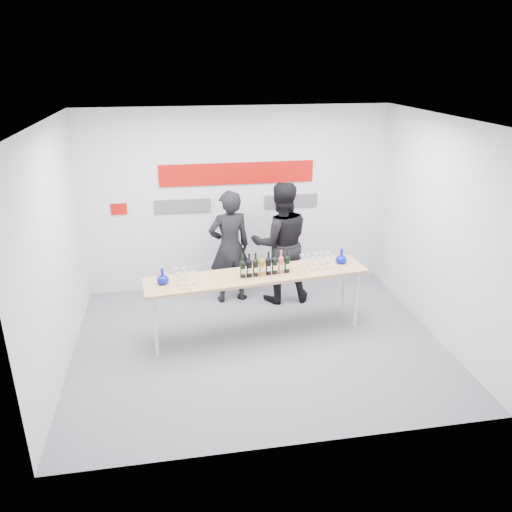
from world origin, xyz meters
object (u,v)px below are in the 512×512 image
at_px(tasting_table, 257,279).
at_px(mic_stand, 242,274).
at_px(presenter_left, 230,247).
at_px(presenter_right, 281,243).

distance_m(tasting_table, mic_stand, 1.23).
xyz_separation_m(tasting_table, presenter_left, (-0.24, 1.12, 0.06)).
height_order(tasting_table, mic_stand, mic_stand).
distance_m(presenter_right, mic_stand, 0.82).
relative_size(presenter_right, mic_stand, 1.38).
bearing_deg(presenter_right, presenter_left, -7.00).
bearing_deg(presenter_left, mic_stand, 179.47).
bearing_deg(presenter_right, mic_stand, -12.26).
height_order(presenter_right, mic_stand, presenter_right).
xyz_separation_m(tasting_table, mic_stand, (-0.05, 1.15, -0.42)).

